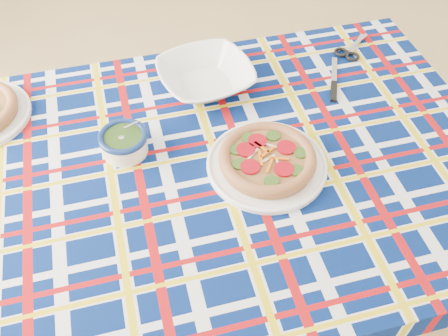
{
  "coord_description": "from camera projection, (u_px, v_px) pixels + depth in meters",
  "views": [
    {
      "loc": [
        -0.2,
        -1.4,
        1.68
      ],
      "look_at": [
        -0.09,
        -0.6,
        0.76
      ],
      "focal_mm": 40.0,
      "sensor_mm": 36.0,
      "label": 1
    }
  ],
  "objects": [
    {
      "name": "dining_table",
      "position": [
        194.0,
        189.0,
        1.3
      ],
      "size": [
        1.67,
        1.16,
        0.73
      ],
      "rotation": [
        0.0,
        0.0,
        0.12
      ],
      "color": "brown",
      "rests_on": "floor"
    },
    {
      "name": "serving_bowl",
      "position": [
        206.0,
        77.0,
        1.43
      ],
      "size": [
        0.33,
        0.33,
        0.07
      ],
      "primitive_type": "imported",
      "rotation": [
        0.0,
        0.0,
        0.29
      ],
      "color": "white",
      "rests_on": "tablecloth"
    },
    {
      "name": "pesto_bowl",
      "position": [
        124.0,
        141.0,
        1.26
      ],
      "size": [
        0.15,
        0.15,
        0.07
      ],
      "primitive_type": null,
      "rotation": [
        0.0,
        0.0,
        0.24
      ],
      "color": "#19310D",
      "rests_on": "tablecloth"
    },
    {
      "name": "floor",
      "position": [
        227.0,
        177.0,
        2.19
      ],
      "size": [
        4.0,
        4.0,
        0.0
      ],
      "primitive_type": "plane",
      "color": "tan",
      "rests_on": "ground"
    },
    {
      "name": "table_knife",
      "position": [
        334.0,
        71.0,
        1.5
      ],
      "size": [
        0.08,
        0.22,
        0.01
      ],
      "primitive_type": null,
      "rotation": [
        0.0,
        0.0,
        1.28
      ],
      "color": "silver",
      "rests_on": "tablecloth"
    },
    {
      "name": "main_focaccia_plate",
      "position": [
        267.0,
        159.0,
        1.23
      ],
      "size": [
        0.39,
        0.39,
        0.06
      ],
      "primitive_type": null,
      "rotation": [
        0.0,
        0.0,
        0.3
      ],
      "color": "olive",
      "rests_on": "tablecloth"
    },
    {
      "name": "kitchen_scissors",
      "position": [
        357.0,
        43.0,
        1.58
      ],
      "size": [
        0.19,
        0.19,
        0.02
      ],
      "primitive_type": null,
      "rotation": [
        0.0,
        0.0,
        0.82
      ],
      "color": "silver",
      "rests_on": "tablecloth"
    },
    {
      "name": "tablecloth",
      "position": [
        194.0,
        183.0,
        1.28
      ],
      "size": [
        1.71,
        1.2,
        0.1
      ],
      "primitive_type": null,
      "rotation": [
        0.0,
        0.0,
        0.12
      ],
      "color": "#041751",
      "rests_on": "dining_table"
    }
  ]
}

